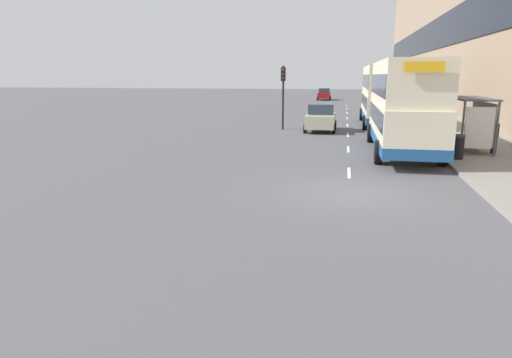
% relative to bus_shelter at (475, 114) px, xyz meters
% --- Properties ---
extents(ground_plane, '(220.00, 220.00, 0.00)m').
position_rel_bus_shelter_xyz_m(ground_plane, '(-5.77, -8.87, -1.88)').
color(ground_plane, '#515156').
extents(pavement, '(5.00, 93.00, 0.14)m').
position_rel_bus_shelter_xyz_m(pavement, '(0.73, 29.63, -1.81)').
color(pavement, gray).
rests_on(pavement, ground_plane).
extents(terrace_facade, '(3.10, 93.00, 17.61)m').
position_rel_bus_shelter_xyz_m(terrace_facade, '(4.72, 29.63, 6.92)').
color(terrace_facade, '#9E846B').
rests_on(terrace_facade, ground_plane).
extents(lane_mark_0, '(0.12, 2.00, 0.01)m').
position_rel_bus_shelter_xyz_m(lane_mark_0, '(-5.77, -5.72, -1.87)').
color(lane_mark_0, silver).
rests_on(lane_mark_0, ground_plane).
extents(lane_mark_1, '(0.12, 2.00, 0.01)m').
position_rel_bus_shelter_xyz_m(lane_mark_1, '(-5.77, 0.03, -1.87)').
color(lane_mark_1, silver).
rests_on(lane_mark_1, ground_plane).
extents(lane_mark_2, '(0.12, 2.00, 0.01)m').
position_rel_bus_shelter_xyz_m(lane_mark_2, '(-5.77, 5.78, -1.87)').
color(lane_mark_2, silver).
rests_on(lane_mark_2, ground_plane).
extents(lane_mark_3, '(0.12, 2.00, 0.01)m').
position_rel_bus_shelter_xyz_m(lane_mark_3, '(-5.77, 11.54, -1.87)').
color(lane_mark_3, silver).
rests_on(lane_mark_3, ground_plane).
extents(lane_mark_4, '(0.12, 2.00, 0.01)m').
position_rel_bus_shelter_xyz_m(lane_mark_4, '(-5.77, 17.29, -1.87)').
color(lane_mark_4, silver).
rests_on(lane_mark_4, ground_plane).
extents(lane_mark_5, '(0.12, 2.00, 0.01)m').
position_rel_bus_shelter_xyz_m(lane_mark_5, '(-5.77, 23.04, -1.87)').
color(lane_mark_5, silver).
rests_on(lane_mark_5, ground_plane).
extents(lane_mark_6, '(0.12, 2.00, 0.01)m').
position_rel_bus_shelter_xyz_m(lane_mark_6, '(-5.77, 28.79, -1.87)').
color(lane_mark_6, silver).
rests_on(lane_mark_6, ground_plane).
extents(lane_mark_7, '(0.12, 2.00, 0.01)m').
position_rel_bus_shelter_xyz_m(lane_mark_7, '(-5.77, 34.54, -1.87)').
color(lane_mark_7, silver).
rests_on(lane_mark_7, ground_plane).
extents(bus_shelter, '(1.60, 4.20, 2.48)m').
position_rel_bus_shelter_xyz_m(bus_shelter, '(0.00, 0.00, 0.00)').
color(bus_shelter, '#4C4C51').
rests_on(bus_shelter, ground_plane).
extents(double_decker_bus_near, '(2.85, 10.07, 4.30)m').
position_rel_bus_shelter_xyz_m(double_decker_bus_near, '(-3.30, -0.53, 0.41)').
color(double_decker_bus_near, beige).
rests_on(double_decker_bus_near, ground_plane).
extents(double_decker_bus_ahead, '(2.85, 10.52, 4.30)m').
position_rel_bus_shelter_xyz_m(double_decker_bus_ahead, '(-3.36, 12.01, 0.41)').
color(double_decker_bus_ahead, beige).
rests_on(double_decker_bus_ahead, ground_plane).
extents(car_0, '(2.04, 4.13, 1.80)m').
position_rel_bus_shelter_xyz_m(car_0, '(-7.56, 7.62, -0.99)').
color(car_0, '#B7B799').
rests_on(car_0, ground_plane).
extents(car_1, '(1.98, 4.47, 1.72)m').
position_rel_bus_shelter_xyz_m(car_1, '(-9.11, 47.01, -1.02)').
color(car_1, maroon).
rests_on(car_1, ground_plane).
extents(pedestrian_1, '(0.31, 0.31, 1.57)m').
position_rel_bus_shelter_xyz_m(pedestrian_1, '(0.75, -0.79, -0.94)').
color(pedestrian_1, '#23232D').
rests_on(pedestrian_1, ground_plane).
extents(pedestrian_2, '(0.34, 0.34, 1.74)m').
position_rel_bus_shelter_xyz_m(pedestrian_2, '(-1.17, 3.23, -0.85)').
color(pedestrian_2, '#23232D').
rests_on(pedestrian_2, ground_plane).
extents(litter_bin, '(0.55, 0.55, 1.05)m').
position_rel_bus_shelter_xyz_m(litter_bin, '(-1.22, -2.57, -1.21)').
color(litter_bin, black).
rests_on(litter_bin, ground_plane).
extents(traffic_light_far_kerb, '(0.30, 0.32, 4.27)m').
position_rel_bus_shelter_xyz_m(traffic_light_far_kerb, '(-10.17, 7.96, 1.02)').
color(traffic_light_far_kerb, black).
rests_on(traffic_light_far_kerb, ground_plane).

